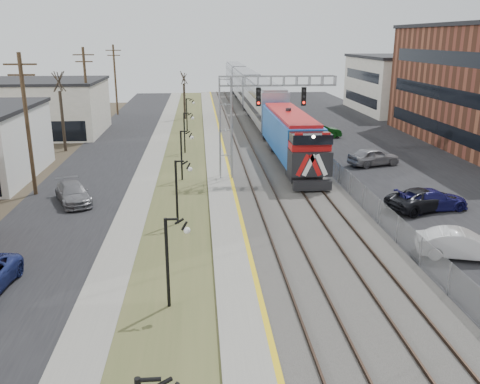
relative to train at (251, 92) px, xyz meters
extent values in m
cube|color=black|center=(-17.00, -32.79, -2.90)|extent=(7.00, 120.00, 0.04)
cube|color=gray|center=(-12.50, -32.79, -2.88)|extent=(2.00, 120.00, 0.08)
cube|color=#4C532C|center=(-9.50, -32.79, -2.89)|extent=(4.00, 120.00, 0.06)
cube|color=gray|center=(-6.50, -32.79, -2.80)|extent=(2.00, 120.00, 0.24)
cube|color=#595651|center=(-1.50, -32.79, -2.82)|extent=(8.00, 120.00, 0.20)
cube|color=black|center=(10.50, -32.79, -2.90)|extent=(16.00, 120.00, 0.04)
cube|color=gold|center=(-5.62, -32.79, -2.67)|extent=(0.24, 120.00, 0.01)
cube|color=#2D2119|center=(-4.25, -32.79, -2.64)|extent=(0.08, 120.00, 0.15)
cube|color=#2D2119|center=(-2.75, -32.79, -2.64)|extent=(0.08, 120.00, 0.15)
cube|color=#2D2119|center=(-0.75, -32.79, -2.64)|extent=(0.08, 120.00, 0.15)
cube|color=#2D2119|center=(0.75, -32.79, -2.64)|extent=(0.08, 120.00, 0.15)
cube|color=#1554B0|center=(0.00, -35.72, -0.44)|extent=(3.00, 17.00, 4.25)
cube|color=black|center=(0.00, -44.42, -2.22)|extent=(2.80, 0.50, 0.70)
cube|color=#9799A1|center=(0.00, -15.42, 0.09)|extent=(3.00, 22.00, 5.33)
cube|color=#9799A1|center=(0.00, 7.38, 0.09)|extent=(3.00, 22.00, 5.33)
cube|color=#9799A1|center=(0.00, 30.18, 0.09)|extent=(3.00, 22.00, 5.33)
cube|color=gray|center=(-6.00, -39.79, 1.08)|extent=(1.00, 1.00, 8.00)
cube|color=gray|center=(-2.00, -39.79, 4.83)|extent=(9.00, 0.80, 0.80)
cube|color=black|center=(-3.50, -40.24, 3.68)|extent=(0.35, 0.25, 1.40)
cube|color=black|center=(0.00, -40.24, 3.68)|extent=(0.35, 0.25, 1.40)
cylinder|color=black|center=(-9.50, -59.79, -0.92)|extent=(0.14, 0.14, 4.00)
cylinder|color=black|center=(-9.50, -49.79, -0.92)|extent=(0.14, 0.14, 4.00)
cylinder|color=black|center=(-9.50, -39.79, -0.92)|extent=(0.14, 0.14, 4.00)
cylinder|color=black|center=(-9.50, -29.79, -0.92)|extent=(0.14, 0.14, 4.00)
cylinder|color=black|center=(-9.50, -17.79, -0.92)|extent=(0.14, 0.14, 4.00)
cylinder|color=#4C3823|center=(-20.00, -42.79, 2.08)|extent=(0.28, 0.28, 10.00)
cylinder|color=#4C3823|center=(-20.00, -22.79, 2.08)|extent=(0.28, 0.28, 10.00)
cylinder|color=#4C3823|center=(-20.00, -2.79, 2.08)|extent=(0.28, 0.28, 10.00)
cube|color=gray|center=(2.70, -32.79, -2.12)|extent=(0.04, 120.00, 1.60)
cube|color=beige|center=(-26.50, -17.79, 0.08)|extent=(14.00, 12.00, 6.00)
cube|color=beige|center=(24.50, -2.79, 1.08)|extent=(16.00, 18.00, 8.00)
cylinder|color=#382D23|center=(-21.50, -27.79, 0.06)|extent=(0.30, 0.30, 5.95)
cylinder|color=#382D23|center=(-10.00, -7.79, -0.47)|extent=(0.30, 0.30, 4.90)
imported|color=silver|center=(5.21, -55.98, -2.19)|extent=(4.69, 2.75, 1.46)
imported|color=black|center=(6.56, -48.38, -2.21)|extent=(5.62, 3.97, 1.42)
imported|color=navy|center=(7.10, -48.45, -2.22)|extent=(5.03, 2.63, 1.39)
imported|color=gray|center=(7.30, -36.29, -2.13)|extent=(4.98, 3.10, 1.58)
imported|color=#0C3D0F|center=(5.63, -23.07, -2.16)|extent=(4.78, 2.07, 1.53)
imported|color=slate|center=(-16.79, -45.05, -2.24)|extent=(3.58, 5.07, 1.36)
camera|label=1|loc=(-8.07, -79.08, 8.00)|focal=38.00mm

